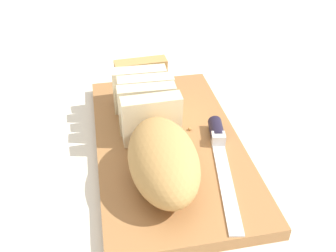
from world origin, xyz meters
The scene contains 8 objects.
ground_plane centered at (0.00, 0.00, 0.00)m, with size 3.00×3.00×0.00m, color silver.
cutting_board centered at (0.00, 0.00, 0.01)m, with size 0.47×0.26×0.02m, color #9E6B3D.
bread_loaf centered at (-0.03, 0.03, 0.07)m, with size 0.37×0.13×0.09m.
bread_knife centered at (-0.04, -0.09, 0.03)m, with size 0.26×0.06×0.03m.
crumb_near_knife centered at (0.01, 0.05, 0.03)m, with size 0.01×0.01×0.01m, color #A8753D.
crumb_near_loaf centered at (-0.08, 0.02, 0.03)m, with size 0.01×0.01×0.01m, color #A8753D.
crumb_stray_left centered at (0.02, -0.04, 0.03)m, with size 0.01×0.01×0.01m, color #A8753D.
crumb_stray_right centered at (-0.04, 0.04, 0.02)m, with size 0.00×0.00×0.00m, color #A8753D.
Camera 1 is at (-0.55, 0.08, 0.45)m, focal length 41.30 mm.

